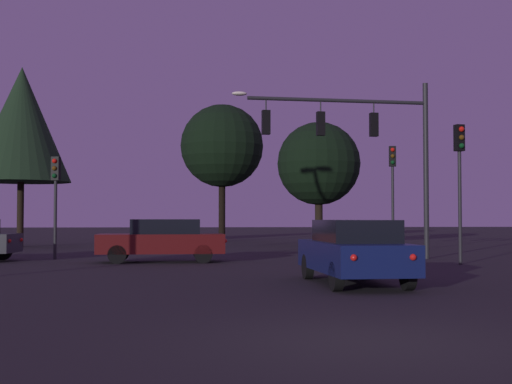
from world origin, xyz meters
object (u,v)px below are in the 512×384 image
at_px(traffic_light_corner_right, 460,166).
at_px(car_crossing_left, 162,240).
at_px(tree_left_far, 21,124).
at_px(traffic_light_corner_left, 55,186).
at_px(car_nearside_lane, 354,251).
at_px(traffic_signal_mast_arm, 364,137).
at_px(traffic_light_median, 393,178).
at_px(tree_center_horizon, 319,164).
at_px(tree_behind_sign, 222,146).

bearing_deg(traffic_light_corner_right, car_crossing_left, 166.58).
bearing_deg(tree_left_far, traffic_light_corner_right, -42.37).
relative_size(traffic_light_corner_left, car_nearside_lane, 0.84).
bearing_deg(traffic_signal_mast_arm, traffic_light_corner_right, -52.81).
distance_m(car_nearside_lane, tree_left_far, 26.83).
height_order(traffic_light_corner_left, traffic_light_corner_right, traffic_light_corner_right).
height_order(traffic_light_corner_left, car_nearside_lane, traffic_light_corner_left).
height_order(traffic_signal_mast_arm, car_nearside_lane, traffic_signal_mast_arm).
distance_m(traffic_signal_mast_arm, traffic_light_median, 4.90).
xyz_separation_m(traffic_light_median, tree_center_horizon, (-1.66, 8.23, 1.25)).
distance_m(traffic_light_corner_left, tree_left_far, 13.23).
bearing_deg(traffic_light_median, car_crossing_left, -153.86).
distance_m(traffic_light_corner_right, car_crossing_left, 10.61).
distance_m(car_nearside_lane, car_crossing_left, 9.97).
bearing_deg(car_nearside_lane, traffic_signal_mast_arm, 73.48).
relative_size(traffic_light_corner_left, tree_behind_sign, 0.42).
xyz_separation_m(traffic_signal_mast_arm, car_nearside_lane, (-2.85, -9.62, -3.86)).
height_order(traffic_signal_mast_arm, traffic_light_median, traffic_signal_mast_arm).
bearing_deg(car_nearside_lane, traffic_light_corner_left, 129.02).
bearing_deg(tree_behind_sign, tree_left_far, -147.05).
distance_m(traffic_light_corner_left, tree_center_horizon, 16.70).
bearing_deg(car_nearside_lane, tree_center_horizon, 80.69).
xyz_separation_m(car_crossing_left, tree_left_far, (-8.03, 14.08, 5.89)).
distance_m(traffic_signal_mast_arm, tree_left_far, 20.57).
height_order(tree_behind_sign, tree_center_horizon, tree_behind_sign).
height_order(car_nearside_lane, tree_behind_sign, tree_behind_sign).
bearing_deg(traffic_light_corner_right, traffic_light_corner_left, 162.43).
xyz_separation_m(traffic_signal_mast_arm, traffic_light_median, (2.40, 4.06, -1.32)).
bearing_deg(tree_behind_sign, tree_center_horizon, -59.67).
bearing_deg(traffic_signal_mast_arm, tree_center_horizon, 86.56).
xyz_separation_m(traffic_light_median, car_crossing_left, (-9.97, -4.90, -2.55)).
xyz_separation_m(traffic_light_median, tree_left_far, (-18.00, 9.18, 3.34)).
bearing_deg(tree_behind_sign, traffic_light_corner_left, -111.10).
distance_m(traffic_light_corner_right, traffic_light_median, 7.29).
bearing_deg(traffic_light_corner_left, traffic_light_median, 11.36).
distance_m(traffic_light_corner_left, traffic_light_median, 14.34).
bearing_deg(car_nearside_lane, tree_left_far, 119.15).
bearing_deg(car_nearside_lane, car_crossing_left, 118.26).
relative_size(traffic_signal_mast_arm, car_crossing_left, 1.69).
relative_size(traffic_light_median, car_nearside_lane, 1.03).
relative_size(traffic_light_corner_right, car_nearside_lane, 1.02).
bearing_deg(traffic_signal_mast_arm, tree_behind_sign, 101.38).
distance_m(tree_left_far, tree_center_horizon, 16.50).
bearing_deg(car_crossing_left, tree_behind_sign, 80.97).
bearing_deg(tree_center_horizon, tree_behind_sign, 120.33).
height_order(traffic_signal_mast_arm, tree_behind_sign, tree_behind_sign).
bearing_deg(traffic_light_corner_right, tree_left_far, 137.63).
height_order(traffic_light_median, car_crossing_left, traffic_light_median).
height_order(car_crossing_left, tree_center_horizon, tree_center_horizon).
height_order(traffic_signal_mast_arm, tree_center_horizon, tree_center_horizon).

